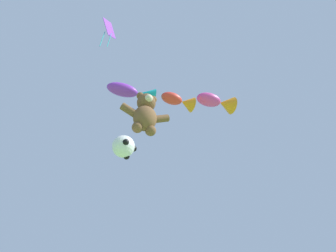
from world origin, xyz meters
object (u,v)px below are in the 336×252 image
(fish_kite_violet, at_px, (134,93))
(diamond_kite, at_px, (109,30))
(fish_kite_magenta, at_px, (218,102))
(fish_kite_crimson, at_px, (179,101))
(teddy_bear_kite, at_px, (145,113))
(soccer_ball_kite, at_px, (124,147))

(fish_kite_violet, height_order, diamond_kite, diamond_kite)
(fish_kite_magenta, height_order, fish_kite_crimson, fish_kite_magenta)
(teddy_bear_kite, bearing_deg, diamond_kite, 175.10)
(soccer_ball_kite, bearing_deg, fish_kite_crimson, 10.13)
(teddy_bear_kite, xyz_separation_m, soccer_ball_kite, (-0.62, 0.19, -1.64))
(soccer_ball_kite, bearing_deg, diamond_kite, 179.83)
(fish_kite_magenta, height_order, fish_kite_violet, fish_kite_magenta)
(fish_kite_violet, relative_size, diamond_kite, 0.94)
(fish_kite_magenta, relative_size, fish_kite_crimson, 1.27)
(fish_kite_violet, xyz_separation_m, diamond_kite, (-1.90, -0.78, 3.28))
(teddy_bear_kite, relative_size, fish_kite_violet, 0.89)
(teddy_bear_kite, height_order, fish_kite_magenta, fish_kite_magenta)
(fish_kite_crimson, xyz_separation_m, fish_kite_violet, (-2.22, 0.35, 0.04))
(fish_kite_violet, bearing_deg, fish_kite_crimson, -8.88)
(fish_kite_crimson, bearing_deg, fish_kite_magenta, -2.75)
(soccer_ball_kite, bearing_deg, fish_kite_violet, 73.27)
(fish_kite_violet, bearing_deg, fish_kite_magenta, -5.82)
(soccer_ball_kite, distance_m, fish_kite_crimson, 4.40)
(soccer_ball_kite, relative_size, diamond_kite, 0.35)
(fish_kite_crimson, height_order, fish_kite_violet, fish_kite_violet)
(fish_kite_magenta, xyz_separation_m, fish_kite_violet, (-4.45, 0.45, -0.63))
(fish_kite_crimson, relative_size, fish_kite_violet, 0.73)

